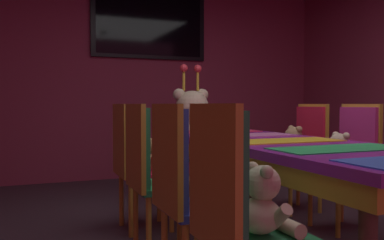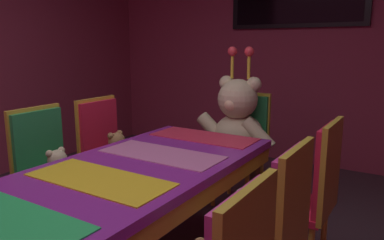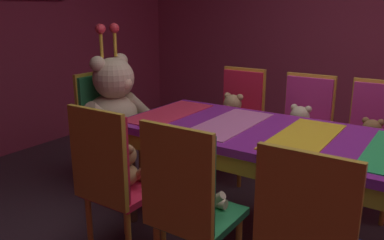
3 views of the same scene
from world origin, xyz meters
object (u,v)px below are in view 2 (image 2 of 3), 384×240
(throne_chair, at_px, (244,136))
(teddy_right_3, at_px, (290,180))
(banquet_table, at_px, (100,196))
(teddy_right_2, at_px, (246,221))
(chair_left_2, at_px, (45,163))
(teddy_left_2, at_px, (59,170))
(teddy_left_3, at_px, (118,151))
(chair_right_2, at_px, (276,227))
(king_teddy_bear, at_px, (237,122))
(chair_left_3, at_px, (104,146))
(chair_right_3, at_px, (315,185))

(throne_chair, bearing_deg, teddy_right_3, 38.37)
(banquet_table, distance_m, teddy_right_2, 0.74)
(chair_left_2, relative_size, throne_chair, 1.00)
(teddy_left_2, relative_size, teddy_left_3, 0.95)
(throne_chair, bearing_deg, chair_right_2, 28.99)
(chair_right_2, xyz_separation_m, king_teddy_bear, (-0.83, 1.33, 0.16))
(chair_left_3, relative_size, chair_right_2, 1.00)
(teddy_left_2, height_order, teddy_right_3, teddy_right_3)
(chair_left_3, xyz_separation_m, teddy_right_3, (1.53, 0.03, 0.00))
(teddy_right_2, xyz_separation_m, teddy_right_3, (0.02, 0.61, 0.01))
(chair_left_2, height_order, teddy_right_3, chair_left_2)
(chair_left_3, xyz_separation_m, chair_right_2, (1.66, -0.59, 0.00))
(chair_right_2, relative_size, throne_chair, 1.00)
(teddy_right_2, relative_size, chair_right_3, 0.33)
(banquet_table, height_order, chair_left_3, chair_left_3)
(teddy_left_2, bearing_deg, teddy_right_3, 22.13)
(chair_right_2, bearing_deg, banquet_table, 17.56)
(chair_right_3, bearing_deg, teddy_right_2, 75.14)
(banquet_table, bearing_deg, chair_right_2, 17.56)
(chair_right_2, relative_size, chair_right_3, 1.00)
(chair_right_2, height_order, teddy_right_3, chair_right_2)
(chair_left_3, relative_size, throne_chair, 1.00)
(teddy_left_2, xyz_separation_m, throne_chair, (0.71, 1.46, 0.03))
(teddy_left_2, distance_m, teddy_right_3, 1.52)
(chair_left_3, xyz_separation_m, throne_chair, (0.83, 0.91, 0.00))
(teddy_left_2, relative_size, chair_left_3, 0.28)
(chair_left_2, relative_size, chair_left_3, 1.00)
(teddy_right_2, distance_m, chair_right_3, 0.64)
(king_teddy_bear, bearing_deg, teddy_left_2, -28.71)
(teddy_left_2, height_order, chair_right_2, chair_right_2)
(teddy_left_2, relative_size, throne_chair, 0.28)
(chair_left_2, xyz_separation_m, king_teddy_bear, (0.85, 1.29, 0.16))
(chair_left_3, distance_m, king_teddy_bear, 1.12)
(banquet_table, bearing_deg, chair_left_2, 160.27)
(banquet_table, height_order, teddy_left_3, banquet_table)
(banquet_table, relative_size, chair_right_3, 2.48)
(banquet_table, distance_m, teddy_left_3, 1.09)
(throne_chair, bearing_deg, chair_right_3, 43.74)
(banquet_table, xyz_separation_m, king_teddy_bear, (0.00, 1.59, 0.10))
(chair_right_2, distance_m, teddy_right_2, 0.15)
(teddy_left_3, xyz_separation_m, chair_right_2, (1.52, -0.59, 0.02))
(teddy_left_2, bearing_deg, teddy_right_2, -1.68)
(throne_chair, bearing_deg, banquet_table, -0.00)
(teddy_left_3, bearing_deg, chair_left_2, -106.82)
(teddy_left_2, height_order, throne_chair, throne_chair)
(banquet_table, xyz_separation_m, chair_left_2, (-0.85, 0.30, -0.06))
(teddy_left_2, bearing_deg, throne_chair, 64.19)
(chair_left_3, height_order, chair_right_3, same)
(chair_left_2, height_order, king_teddy_bear, king_teddy_bear)
(chair_right_3, relative_size, teddy_right_3, 2.85)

